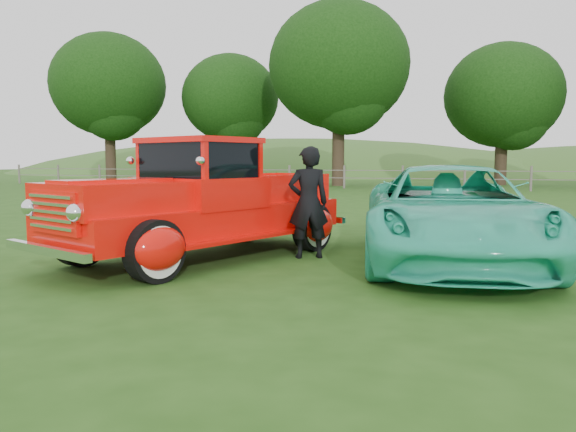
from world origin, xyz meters
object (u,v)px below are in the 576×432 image
(tree_near_east, at_px, (503,96))
(teal_sedan, at_px, (450,214))
(red_pickup, at_px, (203,205))
(tree_far_west, at_px, (108,85))
(tree_mid_west, at_px, (230,98))
(tree_near_west, at_px, (339,66))
(man, at_px, (308,203))

(tree_near_east, bearing_deg, teal_sedan, -94.39)
(red_pickup, bearing_deg, tree_far_west, 149.37)
(tree_far_west, relative_size, tree_mid_west, 1.17)
(tree_near_west, distance_m, red_pickup, 25.26)
(tree_near_west, bearing_deg, red_pickup, -82.09)
(tree_near_west, bearing_deg, teal_sedan, -73.74)
(tree_near_west, xyz_separation_m, tree_near_east, (9.00, 4.00, -1.55))
(tree_near_west, xyz_separation_m, teal_sedan, (6.88, -23.59, -6.10))
(tree_far_west, relative_size, tree_near_east, 1.19)
(tree_mid_west, bearing_deg, teal_sedan, -60.77)
(tree_near_west, height_order, tree_near_east, tree_near_west)
(tree_far_west, distance_m, tree_near_east, 25.21)
(tree_mid_west, height_order, teal_sedan, tree_mid_west)
(tree_near_west, bearing_deg, tree_near_east, 23.96)
(tree_mid_west, height_order, tree_near_west, tree_near_west)
(tree_far_west, xyz_separation_m, red_pickup, (19.38, -25.31, -5.69))
(red_pickup, distance_m, man, 1.56)
(tree_mid_west, bearing_deg, tree_near_east, 3.37)
(tree_near_west, relative_size, red_pickup, 1.97)
(red_pickup, height_order, teal_sedan, red_pickup)
(teal_sedan, relative_size, man, 3.01)
(tree_near_east, bearing_deg, man, -98.47)
(tree_far_west, bearing_deg, tree_near_west, -3.58)
(tree_far_west, bearing_deg, tree_mid_west, 14.04)
(tree_far_west, height_order, tree_mid_west, tree_far_west)
(tree_near_west, bearing_deg, tree_far_west, 176.42)
(tree_far_west, height_order, man, tree_far_west)
(tree_near_east, height_order, red_pickup, tree_near_east)
(tree_near_west, distance_m, teal_sedan, 25.32)
(red_pickup, xyz_separation_m, man, (1.48, 0.50, 0.03))
(tree_near_west, xyz_separation_m, man, (4.86, -23.80, -5.97))
(red_pickup, height_order, man, red_pickup)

